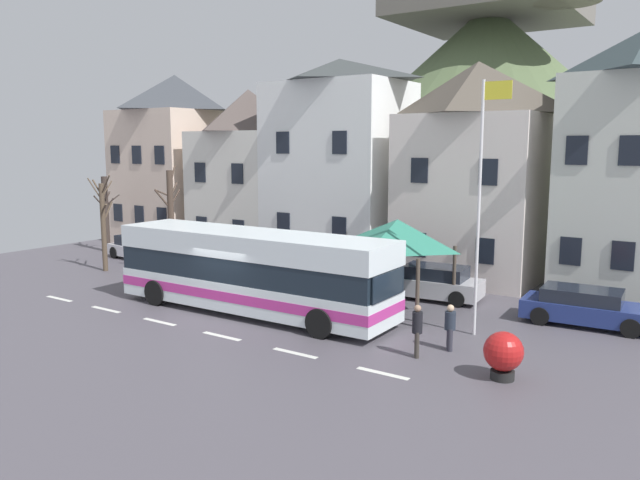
% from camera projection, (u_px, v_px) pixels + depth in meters
% --- Properties ---
extents(ground_plane, '(40.00, 60.00, 0.07)m').
position_uv_depth(ground_plane, '(224.00, 318.00, 22.63)').
color(ground_plane, '#504C54').
extents(townhouse_00, '(6.07, 6.57, 10.67)m').
position_uv_depth(townhouse_00, '(177.00, 159.00, 40.30)').
color(townhouse_00, beige).
rests_on(townhouse_00, ground_plane).
extents(townhouse_01, '(5.55, 5.25, 9.40)m').
position_uv_depth(townhouse_01, '(249.00, 172.00, 36.15)').
color(townhouse_01, silver).
rests_on(townhouse_01, ground_plane).
extents(townhouse_02, '(6.79, 5.29, 10.64)m').
position_uv_depth(townhouse_02, '(339.00, 163.00, 32.65)').
color(townhouse_02, white).
rests_on(townhouse_02, ground_plane).
extents(townhouse_03, '(6.19, 5.35, 9.97)m').
position_uv_depth(townhouse_03, '(475.00, 172.00, 28.62)').
color(townhouse_03, silver).
rests_on(townhouse_03, ground_plane).
extents(hilltop_castle, '(37.00, 37.00, 23.65)m').
position_uv_depth(hilltop_castle, '(486.00, 111.00, 46.52)').
color(hilltop_castle, '#576A45').
rests_on(hilltop_castle, ground_plane).
extents(transit_bus, '(11.44, 2.90, 3.06)m').
position_uv_depth(transit_bus, '(252.00, 272.00, 23.08)').
color(transit_bus, white).
rests_on(transit_bus, ground_plane).
extents(bus_shelter, '(3.60, 3.60, 3.48)m').
position_uv_depth(bus_shelter, '(397.00, 234.00, 23.27)').
color(bus_shelter, '#473D33').
rests_on(bus_shelter, ground_plane).
extents(parked_car_00, '(4.37, 2.27, 1.34)m').
position_uv_depth(parked_car_00, '(242.00, 259.00, 30.60)').
color(parked_car_00, silver).
rests_on(parked_car_00, ground_plane).
extents(parked_car_01, '(4.42, 2.08, 1.28)m').
position_uv_depth(parked_car_01, '(586.00, 307.00, 21.60)').
color(parked_car_01, navy).
rests_on(parked_car_01, ground_plane).
extents(parked_car_02, '(4.14, 2.38, 1.27)m').
position_uv_depth(parked_car_02, '(141.00, 247.00, 34.25)').
color(parked_car_02, white).
rests_on(parked_car_02, ground_plane).
extents(parked_car_03, '(4.24, 2.14, 1.38)m').
position_uv_depth(parked_car_03, '(432.00, 283.00, 25.28)').
color(parked_car_03, silver).
rests_on(parked_car_03, ground_plane).
extents(pedestrian_00, '(0.30, 0.30, 1.59)m').
position_uv_depth(pedestrian_00, '(417.00, 327.00, 18.26)').
color(pedestrian_00, '#38332D').
rests_on(pedestrian_00, ground_plane).
extents(pedestrian_01, '(0.29, 0.29, 1.64)m').
position_uv_depth(pedestrian_01, '(395.00, 293.00, 22.41)').
color(pedestrian_01, '#2D2D38').
rests_on(pedestrian_01, ground_plane).
extents(pedestrian_02, '(0.33, 0.35, 1.43)m').
position_uv_depth(pedestrian_02, '(450.00, 326.00, 18.90)').
color(pedestrian_02, '#2D2D38').
rests_on(pedestrian_02, ground_plane).
extents(public_bench, '(1.68, 0.48, 0.87)m').
position_uv_depth(public_bench, '(372.00, 282.00, 26.25)').
color(public_bench, '#33473D').
rests_on(public_bench, ground_plane).
extents(flagpole, '(0.95, 0.10, 8.26)m').
position_uv_depth(flagpole, '(482.00, 193.00, 19.83)').
color(flagpole, silver).
rests_on(flagpole, ground_plane).
extents(harbour_buoy, '(1.06, 1.06, 1.31)m').
position_uv_depth(harbour_buoy, '(503.00, 353.00, 16.54)').
color(harbour_buoy, black).
rests_on(harbour_buoy, ground_plane).
extents(bare_tree_00, '(0.62, 1.56, 5.25)m').
position_uv_depth(bare_tree_00, '(171.00, 219.00, 30.52)').
color(bare_tree_00, '#47382D').
rests_on(bare_tree_00, ground_plane).
extents(bare_tree_01, '(1.65, 1.09, 4.83)m').
position_uv_depth(bare_tree_01, '(103.00, 224.00, 30.68)').
color(bare_tree_01, brown).
rests_on(bare_tree_01, ground_plane).
extents(bare_tree_02, '(1.59, 1.45, 4.43)m').
position_uv_depth(bare_tree_02, '(106.00, 213.00, 36.37)').
color(bare_tree_02, '#382D28').
rests_on(bare_tree_02, ground_plane).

